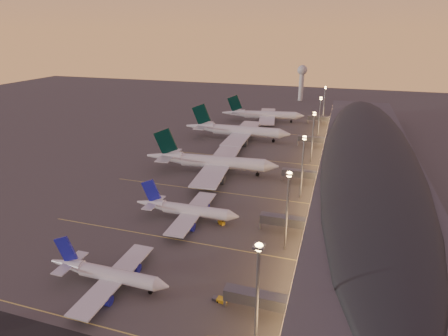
% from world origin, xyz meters
% --- Properties ---
extents(ground, '(700.00, 700.00, 0.00)m').
position_xyz_m(ground, '(0.00, 0.00, 0.00)').
color(ground, '#403D3B').
extents(airliner_narrow_south, '(35.52, 31.59, 12.75)m').
position_xyz_m(airliner_narrow_south, '(-6.11, -31.34, 3.30)').
color(airliner_narrow_south, silver).
rests_on(airliner_narrow_south, ground).
extents(airliner_narrow_north, '(38.80, 34.56, 13.90)m').
position_xyz_m(airliner_narrow_north, '(-0.62, 9.03, 3.59)').
color(airliner_narrow_north, silver).
rests_on(airliner_narrow_north, ground).
extents(airliner_wide_near, '(64.10, 58.61, 20.50)m').
position_xyz_m(airliner_wide_near, '(-7.70, 55.50, 5.28)').
color(airliner_wide_near, silver).
rests_on(airliner_wide_near, ground).
extents(airliner_wide_mid, '(65.71, 59.70, 21.06)m').
position_xyz_m(airliner_wide_mid, '(-11.47, 113.59, 5.42)').
color(airliner_wide_mid, silver).
rests_on(airliner_wide_mid, ground).
extents(airliner_wide_far, '(59.66, 55.00, 19.13)m').
position_xyz_m(airliner_wide_far, '(-6.02, 164.32, 4.92)').
color(airliner_wide_far, silver).
rests_on(airliner_wide_far, ground).
extents(terminal_building, '(56.35, 255.00, 17.46)m').
position_xyz_m(terminal_building, '(61.84, 72.47, 8.78)').
color(terminal_building, '#46464A').
rests_on(terminal_building, ground).
extents(light_masts, '(2.20, 217.20, 25.90)m').
position_xyz_m(light_masts, '(36.00, 65.00, 17.55)').
color(light_masts, slate).
rests_on(light_masts, ground).
extents(radar_tower, '(9.00, 9.00, 32.50)m').
position_xyz_m(radar_tower, '(10.00, 260.00, 21.87)').
color(radar_tower, silver).
rests_on(radar_tower, ground).
extents(lane_markings, '(90.00, 180.36, 0.00)m').
position_xyz_m(lane_markings, '(0.00, 40.00, 0.01)').
color(lane_markings, '#D8C659').
rests_on(lane_markings, ground).
extents(baggage_tug_b, '(3.87, 1.93, 1.11)m').
position_xyz_m(baggage_tug_b, '(24.35, -28.65, 0.51)').
color(baggage_tug_b, gold).
rests_on(baggage_tug_b, ground).
extents(baggage_tug_c, '(3.85, 3.30, 1.10)m').
position_xyz_m(baggage_tug_c, '(12.04, 9.33, 0.50)').
color(baggage_tug_c, gold).
rests_on(baggage_tug_c, ground).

